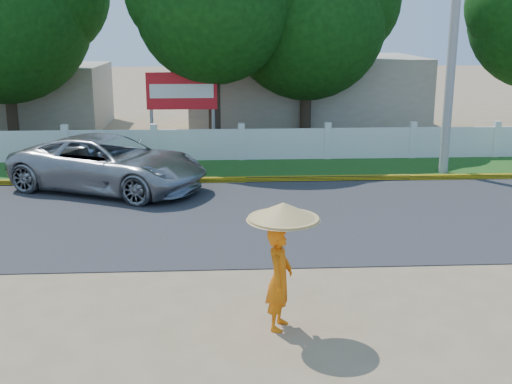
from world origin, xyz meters
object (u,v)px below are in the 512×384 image
monk_with_parasol (281,247)px  billboard (182,95)px  utility_pole (452,58)px  vehicle (109,164)px

monk_with_parasol → billboard: size_ratio=0.69×
utility_pole → monk_with_parasol: (-6.15, -10.34, -2.28)m
vehicle → utility_pole: bearing=-56.7°
utility_pole → billboard: bearing=158.0°
utility_pole → vehicle: 10.74m
utility_pole → billboard: 9.20m
utility_pole → billboard: size_ratio=2.45×
monk_with_parasol → utility_pole: bearing=59.2°
vehicle → billboard: (1.82, 4.99, 1.36)m
vehicle → monk_with_parasol: size_ratio=2.75×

